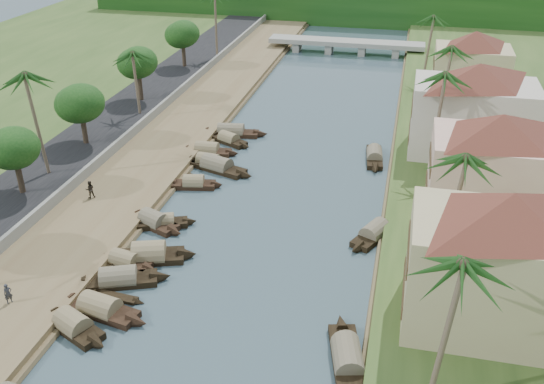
% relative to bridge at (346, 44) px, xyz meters
% --- Properties ---
extents(ground, '(220.00, 220.00, 0.00)m').
position_rel_bridge_xyz_m(ground, '(-0.00, -72.00, -1.72)').
color(ground, '#3C525B').
rests_on(ground, ground).
extents(left_bank, '(10.00, 180.00, 0.80)m').
position_rel_bridge_xyz_m(left_bank, '(-16.00, -52.00, -1.32)').
color(left_bank, brown).
rests_on(left_bank, ground).
extents(right_bank, '(16.00, 180.00, 1.20)m').
position_rel_bridge_xyz_m(right_bank, '(19.00, -52.00, -1.12)').
color(right_bank, '#324C1E').
rests_on(right_bank, ground).
extents(road, '(8.00, 180.00, 1.40)m').
position_rel_bridge_xyz_m(road, '(-24.50, -52.00, -1.02)').
color(road, black).
rests_on(road, ground).
extents(retaining_wall, '(0.40, 180.00, 1.10)m').
position_rel_bridge_xyz_m(retaining_wall, '(-20.20, -52.00, -0.37)').
color(retaining_wall, slate).
rests_on(retaining_wall, left_bank).
extents(treeline, '(120.00, 14.00, 8.00)m').
position_rel_bridge_xyz_m(treeline, '(-0.00, 28.00, 2.28)').
color(treeline, '#133D10').
rests_on(treeline, ground).
extents(bridge, '(28.00, 4.00, 2.40)m').
position_rel_bridge_xyz_m(bridge, '(0.00, 0.00, 0.00)').
color(bridge, gray).
rests_on(bridge, ground).
extents(building_near, '(14.85, 14.85, 10.20)m').
position_rel_bridge_xyz_m(building_near, '(18.99, -74.00, 4.66)').
color(building_near, tan).
rests_on(building_near, right_bank).
extents(building_mid, '(14.11, 14.11, 9.70)m').
position_rel_bridge_xyz_m(building_mid, '(19.99, -58.00, 4.41)').
color(building_mid, beige).
rests_on(building_mid, right_bank).
extents(building_far, '(15.59, 15.59, 10.20)m').
position_rel_bridge_xyz_m(building_far, '(18.99, -44.00, 4.66)').
color(building_far, beige).
rests_on(building_far, right_bank).
extents(building_distant, '(12.62, 12.62, 9.20)m').
position_rel_bridge_xyz_m(building_distant, '(19.99, -24.00, 4.16)').
color(building_distant, tan).
rests_on(building_distant, right_bank).
extents(sampan_1, '(7.21, 4.56, 2.15)m').
position_rel_bridge_xyz_m(sampan_1, '(-9.77, -80.20, -1.31)').
color(sampan_1, black).
rests_on(sampan_1, ground).
extents(sampan_2, '(8.66, 3.31, 2.24)m').
position_rel_bridge_xyz_m(sampan_2, '(-8.80, -78.00, -1.31)').
color(sampan_2, black).
rests_on(sampan_2, ground).
extents(sampan_3, '(8.50, 4.76, 2.27)m').
position_rel_bridge_xyz_m(sampan_3, '(-9.08, -74.34, -1.31)').
color(sampan_3, black).
rests_on(sampan_3, ground).
extents(sampan_4, '(6.69, 2.61, 1.91)m').
position_rel_bridge_xyz_m(sampan_4, '(-9.71, -71.85, -1.32)').
color(sampan_4, black).
rests_on(sampan_4, ground).
extents(sampan_5, '(8.40, 4.46, 2.57)m').
position_rel_bridge_xyz_m(sampan_5, '(-8.07, -70.58, -1.30)').
color(sampan_5, black).
rests_on(sampan_5, ground).
extents(sampan_6, '(7.24, 4.37, 2.16)m').
position_rel_bridge_xyz_m(sampan_6, '(-9.93, -65.23, -1.31)').
color(sampan_6, black).
rests_on(sampan_6, ground).
extents(sampan_7, '(6.56, 3.54, 1.80)m').
position_rel_bridge_xyz_m(sampan_7, '(-9.11, -65.17, -1.32)').
color(sampan_7, black).
rests_on(sampan_7, ground).
extents(sampan_8, '(6.39, 2.67, 1.97)m').
position_rel_bridge_xyz_m(sampan_8, '(-8.93, -56.99, -1.31)').
color(sampan_8, black).
rests_on(sampan_8, ground).
extents(sampan_9, '(9.63, 4.81, 2.38)m').
position_rel_bridge_xyz_m(sampan_9, '(-7.88, -52.40, -1.30)').
color(sampan_9, black).
rests_on(sampan_9, ground).
extents(sampan_10, '(7.81, 2.09, 2.15)m').
position_rel_bridge_xyz_m(sampan_10, '(-10.31, -48.55, -1.31)').
color(sampan_10, black).
rests_on(sampan_10, ground).
extents(sampan_11, '(7.18, 2.28, 2.06)m').
position_rel_bridge_xyz_m(sampan_11, '(-9.19, -51.54, -1.31)').
color(sampan_11, black).
rests_on(sampan_11, ground).
extents(sampan_12, '(9.68, 2.87, 2.26)m').
position_rel_bridge_xyz_m(sampan_12, '(-9.23, -42.41, -1.31)').
color(sampan_12, black).
rests_on(sampan_12, ground).
extents(sampan_13, '(6.76, 4.38, 1.92)m').
position_rel_bridge_xyz_m(sampan_13, '(-8.80, -44.82, -1.32)').
color(sampan_13, black).
rests_on(sampan_13, ground).
extents(sampan_14, '(3.94, 9.61, 2.28)m').
position_rel_bridge_xyz_m(sampan_14, '(9.74, -79.14, -1.31)').
color(sampan_14, black).
rests_on(sampan_14, ground).
extents(sampan_15, '(4.80, 7.75, 2.11)m').
position_rel_bridge_xyz_m(sampan_15, '(10.20, -62.62, -1.31)').
color(sampan_15, black).
rests_on(sampan_15, ground).
extents(sampan_16, '(2.43, 8.52, 2.07)m').
position_rel_bridge_xyz_m(sampan_16, '(8.87, -45.69, -1.31)').
color(sampan_16, black).
rests_on(sampan_16, ground).
extents(canoe_1, '(5.14, 1.21, 0.82)m').
position_rel_bridge_xyz_m(canoe_1, '(-8.55, -76.12, -1.62)').
color(canoe_1, black).
rests_on(canoe_1, ground).
extents(canoe_2, '(5.68, 3.71, 0.88)m').
position_rel_bridge_xyz_m(canoe_2, '(-9.60, -55.23, -1.62)').
color(canoe_2, black).
rests_on(canoe_2, ground).
extents(palm_0, '(3.20, 3.20, 11.73)m').
position_rel_bridge_xyz_m(palm_0, '(15.00, -82.62, 9.41)').
color(palm_0, brown).
rests_on(palm_0, ground).
extents(palm_1, '(3.20, 3.20, 10.95)m').
position_rel_bridge_xyz_m(palm_1, '(16.00, -67.21, 8.66)').
color(palm_1, brown).
rests_on(palm_1, ground).
extents(palm_2, '(3.20, 3.20, 12.05)m').
position_rel_bridge_xyz_m(palm_2, '(15.00, -49.85, 9.71)').
color(palm_2, brown).
rests_on(palm_2, ground).
extents(palm_3, '(3.20, 3.20, 11.05)m').
position_rel_bridge_xyz_m(palm_3, '(16.00, -35.13, 8.76)').
color(palm_3, brown).
rests_on(palm_3, ground).
extents(palm_5, '(3.20, 3.20, 12.06)m').
position_rel_bridge_xyz_m(palm_5, '(-24.00, -59.79, 9.93)').
color(palm_5, brown).
rests_on(palm_5, ground).
extents(palm_6, '(3.20, 3.20, 9.47)m').
position_rel_bridge_xyz_m(palm_6, '(-22.00, -41.08, 7.43)').
color(palm_6, brown).
rests_on(palm_6, ground).
extents(palm_7, '(3.20, 3.20, 11.04)m').
position_rel_bridge_xyz_m(palm_7, '(14.00, -17.29, 8.75)').
color(palm_7, brown).
rests_on(palm_7, ground).
extents(tree_2, '(4.80, 4.80, 6.64)m').
position_rel_bridge_xyz_m(tree_2, '(-24.00, -64.26, 4.27)').
color(tree_2, '#463528').
rests_on(tree_2, ground).
extents(tree_3, '(5.19, 5.19, 6.89)m').
position_rel_bridge_xyz_m(tree_3, '(-24.00, -51.60, 4.37)').
color(tree_3, '#463528').
rests_on(tree_3, ground).
extents(tree_4, '(4.99, 4.99, 7.21)m').
position_rel_bridge_xyz_m(tree_4, '(-24.00, -35.98, 4.76)').
color(tree_4, '#463528').
rests_on(tree_4, ground).
extents(tree_5, '(5.01, 5.01, 7.17)m').
position_rel_bridge_xyz_m(tree_5, '(-24.00, -18.99, 4.71)').
color(tree_5, '#463528').
rests_on(tree_5, ground).
extents(tree_6, '(4.33, 4.33, 7.03)m').
position_rel_bridge_xyz_m(tree_6, '(24.00, -42.87, 4.62)').
color(tree_6, '#463528').
rests_on(tree_6, ground).
extents(person_near, '(0.67, 0.71, 1.64)m').
position_rel_bridge_xyz_m(person_near, '(-15.38, -79.29, -0.10)').
color(person_near, '#2B2D33').
rests_on(person_near, left_bank).
extents(person_far, '(1.10, 1.05, 1.78)m').
position_rel_bridge_xyz_m(person_far, '(-17.52, -62.81, -0.03)').
color(person_far, '#2B251E').
rests_on(person_far, left_bank).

